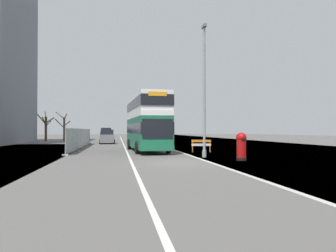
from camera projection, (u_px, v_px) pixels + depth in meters
ground at (185, 163)px, 18.33m from camera, size 140.00×280.00×0.10m
double_decker_bus at (147, 122)px, 28.25m from camera, size 3.24×10.83×4.88m
lamppost_foreground at (204, 94)px, 21.67m from camera, size 0.29×0.70×9.14m
red_pillar_postbox at (241, 145)px, 19.38m from camera, size 0.64×0.64×1.73m
roadworks_barrier at (201, 145)px, 26.68m from camera, size 1.67×0.73×1.06m
construction_site_fence at (81, 139)px, 33.08m from camera, size 0.44×20.60×2.07m
car_oncoming_near at (107, 137)px, 44.06m from camera, size 2.07×3.97×1.95m
car_receding_mid at (106, 135)px, 53.21m from camera, size 1.98×4.47×2.29m
bare_tree_far_verge_near at (46, 126)px, 55.51m from camera, size 2.77×2.97×5.40m
bare_tree_far_verge_mid at (64, 127)px, 56.20m from camera, size 2.74×2.28×5.22m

